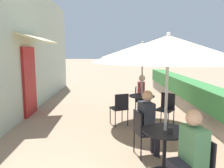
{
  "coord_description": "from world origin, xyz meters",
  "views": [
    {
      "loc": [
        0.04,
        -1.79,
        1.95
      ],
      "look_at": [
        0.15,
        4.66,
        1.0
      ],
      "focal_mm": 35.0,
      "sensor_mm": 36.0,
      "label": 1
    }
  ],
  "objects_px": {
    "cafe_chair_near_right": "(143,129)",
    "cafe_chair_mid_back": "(166,107)",
    "cafe_chair_mid_right": "(120,106)",
    "coffee_cup_mid": "(148,94)",
    "patio_umbrella_near": "(168,49)",
    "patio_umbrella_mid": "(143,50)",
    "cafe_chair_near_left": "(196,166)",
    "coffee_cup_near": "(170,130)",
    "seated_patron_near_left": "(189,154)",
    "patio_table_near": "(165,144)",
    "seated_patron_near_right": "(149,120)",
    "patio_table_mid": "(142,103)",
    "seated_patron_mid_left": "(143,93)",
    "cafe_chair_mid_left": "(139,98)"
  },
  "relations": [
    {
      "from": "cafe_chair_mid_right",
      "to": "coffee_cup_mid",
      "type": "relative_size",
      "value": 9.67
    },
    {
      "from": "patio_umbrella_near",
      "to": "patio_umbrella_mid",
      "type": "height_order",
      "value": "same"
    },
    {
      "from": "seated_patron_near_right",
      "to": "cafe_chair_mid_right",
      "type": "relative_size",
      "value": 1.44
    },
    {
      "from": "cafe_chair_near_left",
      "to": "cafe_chair_mid_right",
      "type": "distance_m",
      "value": 3.16
    },
    {
      "from": "patio_umbrella_near",
      "to": "seated_patron_mid_left",
      "type": "height_order",
      "value": "patio_umbrella_near"
    },
    {
      "from": "cafe_chair_near_right",
      "to": "cafe_chair_mid_right",
      "type": "height_order",
      "value": "same"
    },
    {
      "from": "cafe_chair_near_right",
      "to": "seated_patron_near_right",
      "type": "height_order",
      "value": "seated_patron_near_right"
    },
    {
      "from": "cafe_chair_near_right",
      "to": "patio_table_mid",
      "type": "height_order",
      "value": "cafe_chair_near_right"
    },
    {
      "from": "coffee_cup_mid",
      "to": "cafe_chair_near_right",
      "type": "bearing_deg",
      "value": -102.29
    },
    {
      "from": "patio_umbrella_mid",
      "to": "patio_umbrella_near",
      "type": "bearing_deg",
      "value": -91.0
    },
    {
      "from": "coffee_cup_near",
      "to": "cafe_chair_mid_left",
      "type": "bearing_deg",
      "value": 89.38
    },
    {
      "from": "cafe_chair_near_right",
      "to": "cafe_chair_mid_back",
      "type": "bearing_deg",
      "value": 138.9
    },
    {
      "from": "seated_patron_near_left",
      "to": "cafe_chair_mid_right",
      "type": "height_order",
      "value": "seated_patron_near_left"
    },
    {
      "from": "patio_table_near",
      "to": "cafe_chair_mid_left",
      "type": "bearing_deg",
      "value": 88.69
    },
    {
      "from": "coffee_cup_mid",
      "to": "seated_patron_near_left",
      "type": "bearing_deg",
      "value": -91.18
    },
    {
      "from": "coffee_cup_near",
      "to": "patio_umbrella_mid",
      "type": "height_order",
      "value": "patio_umbrella_mid"
    },
    {
      "from": "patio_umbrella_near",
      "to": "cafe_chair_mid_back",
      "type": "relative_size",
      "value": 2.59
    },
    {
      "from": "patio_table_near",
      "to": "seated_patron_near_right",
      "type": "xyz_separation_m",
      "value": [
        -0.13,
        0.68,
        0.17
      ]
    },
    {
      "from": "patio_umbrella_near",
      "to": "cafe_chair_near_left",
      "type": "relative_size",
      "value": 2.59
    },
    {
      "from": "cafe_chair_near_right",
      "to": "seated_patron_near_left",
      "type": "bearing_deg",
      "value": 1.69
    },
    {
      "from": "cafe_chair_mid_back",
      "to": "cafe_chair_near_left",
      "type": "bearing_deg",
      "value": 121.23
    },
    {
      "from": "seated_patron_near_right",
      "to": "patio_umbrella_near",
      "type": "bearing_deg",
      "value": -2.91
    },
    {
      "from": "cafe_chair_mid_left",
      "to": "seated_patron_mid_left",
      "type": "height_order",
      "value": "seated_patron_mid_left"
    },
    {
      "from": "patio_table_mid",
      "to": "cafe_chair_mid_left",
      "type": "distance_m",
      "value": 0.7
    },
    {
      "from": "patio_table_mid",
      "to": "seated_patron_near_left",
      "type": "bearing_deg",
      "value": -88.62
    },
    {
      "from": "coffee_cup_mid",
      "to": "cafe_chair_mid_left",
      "type": "bearing_deg",
      "value": 99.05
    },
    {
      "from": "cafe_chair_near_left",
      "to": "cafe_chair_mid_back",
      "type": "bearing_deg",
      "value": -21.2
    },
    {
      "from": "patio_umbrella_near",
      "to": "seated_patron_near_left",
      "type": "xyz_separation_m",
      "value": [
        0.13,
        -0.68,
        -1.31
      ]
    },
    {
      "from": "patio_umbrella_near",
      "to": "patio_table_mid",
      "type": "height_order",
      "value": "patio_umbrella_near"
    },
    {
      "from": "cafe_chair_near_left",
      "to": "cafe_chair_mid_back",
      "type": "height_order",
      "value": "same"
    },
    {
      "from": "cafe_chair_mid_right",
      "to": "coffee_cup_mid",
      "type": "height_order",
      "value": "cafe_chair_mid_right"
    },
    {
      "from": "patio_table_near",
      "to": "patio_table_mid",
      "type": "relative_size",
      "value": 1.0
    },
    {
      "from": "seated_patron_near_left",
      "to": "cafe_chair_mid_back",
      "type": "height_order",
      "value": "seated_patron_near_left"
    },
    {
      "from": "cafe_chair_near_left",
      "to": "cafe_chair_mid_right",
      "type": "bearing_deg",
      "value": 1.27
    },
    {
      "from": "cafe_chair_near_right",
      "to": "seated_patron_mid_left",
      "type": "xyz_separation_m",
      "value": [
        0.43,
        2.74,
        0.17
      ]
    },
    {
      "from": "patio_table_mid",
      "to": "cafe_chair_near_left",
      "type": "bearing_deg",
      "value": -86.77
    },
    {
      "from": "coffee_cup_near",
      "to": "cafe_chair_near_right",
      "type": "bearing_deg",
      "value": 109.47
    },
    {
      "from": "patio_umbrella_near",
      "to": "seated_patron_near_left",
      "type": "distance_m",
      "value": 1.48
    },
    {
      "from": "patio_table_near",
      "to": "patio_umbrella_mid",
      "type": "distance_m",
      "value": 3.09
    },
    {
      "from": "patio_umbrella_mid",
      "to": "cafe_chair_mid_back",
      "type": "bearing_deg",
      "value": -32.54
    },
    {
      "from": "seated_patron_mid_left",
      "to": "coffee_cup_mid",
      "type": "relative_size",
      "value": 13.89
    },
    {
      "from": "patio_table_mid",
      "to": "coffee_cup_near",
      "type": "bearing_deg",
      "value": -90.14
    },
    {
      "from": "seated_patron_near_right",
      "to": "coffee_cup_near",
      "type": "relative_size",
      "value": 13.89
    },
    {
      "from": "patio_umbrella_near",
      "to": "cafe_chair_mid_back",
      "type": "distance_m",
      "value": 2.84
    },
    {
      "from": "patio_table_mid",
      "to": "cafe_chair_mid_right",
      "type": "relative_size",
      "value": 0.86
    },
    {
      "from": "cafe_chair_near_left",
      "to": "patio_umbrella_mid",
      "type": "xyz_separation_m",
      "value": [
        -0.19,
        3.38,
        1.48
      ]
    },
    {
      "from": "cafe_chair_near_left",
      "to": "seated_patron_near_left",
      "type": "relative_size",
      "value": 0.7
    },
    {
      "from": "seated_patron_near_left",
      "to": "seated_patron_near_right",
      "type": "bearing_deg",
      "value": -2.91
    },
    {
      "from": "cafe_chair_near_right",
      "to": "seated_patron_near_right",
      "type": "distance_m",
      "value": 0.2
    },
    {
      "from": "coffee_cup_near",
      "to": "cafe_chair_mid_right",
      "type": "height_order",
      "value": "cafe_chair_mid_right"
    }
  ]
}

